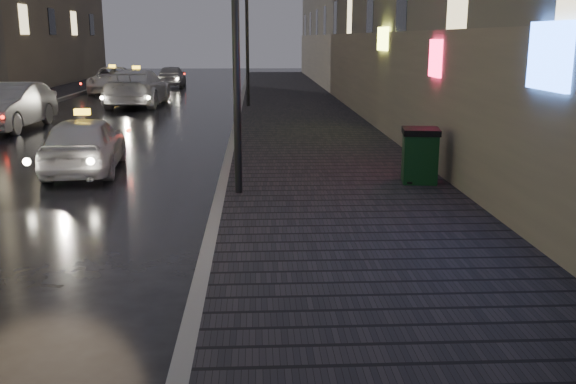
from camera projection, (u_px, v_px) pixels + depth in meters
name	position (u px, v px, depth m)	size (l,w,h in m)	color
ground	(39.00, 349.00, 6.42)	(120.00, 120.00, 0.00)	black
sidewalk	(297.00, 110.00, 26.98)	(4.60, 58.00, 0.15)	black
curb	(240.00, 110.00, 26.86)	(0.20, 58.00, 0.15)	slate
curb_far	(24.00, 111.00, 26.44)	(0.20, 58.00, 0.15)	slate
lamp_near	(235.00, 12.00, 11.52)	(0.36, 0.36, 5.28)	black
lamp_far	(247.00, 26.00, 27.05)	(0.36, 0.36, 5.28)	black
trash_bin	(420.00, 155.00, 13.03)	(0.83, 0.83, 1.11)	black
taxi_near	(85.00, 144.00, 14.74)	(1.56, 3.88, 1.32)	silver
car_left_mid	(9.00, 106.00, 21.58)	(1.64, 4.72, 1.55)	gray
taxi_mid	(137.00, 87.00, 29.15)	(2.32, 5.71, 1.66)	white
taxi_far	(113.00, 80.00, 35.87)	(2.37, 5.13, 1.43)	silver
car_far	(172.00, 76.00, 40.22)	(1.60, 3.98, 1.36)	gray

